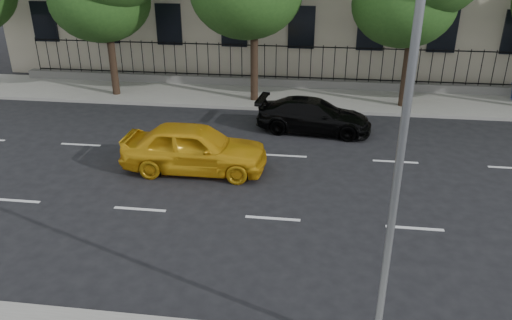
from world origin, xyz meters
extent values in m
plane|color=black|center=(0.00, 0.00, 0.00)|extent=(120.00, 120.00, 0.00)
cube|color=gray|center=(0.00, 14.00, 0.07)|extent=(60.00, 4.00, 0.15)
cube|color=slate|center=(0.00, 15.70, 0.35)|extent=(30.00, 0.50, 0.40)
cube|color=black|center=(0.00, 15.70, 0.65)|extent=(28.80, 0.05, 0.05)
cube|color=black|center=(0.00, 15.70, 2.25)|extent=(28.80, 0.05, 0.05)
cylinder|color=slate|center=(2.50, -2.30, 4.15)|extent=(0.14, 0.14, 8.00)
cylinder|color=#382619|center=(-9.00, 13.20, 1.64)|extent=(0.36, 0.36, 2.97)
ellipsoid|color=#224A18|center=(-9.40, 13.50, 4.62)|extent=(4.75, 4.75, 3.90)
cylinder|color=#382619|center=(-2.00, 13.20, 1.81)|extent=(0.36, 0.36, 3.32)
cylinder|color=#382619|center=(5.00, 13.20, 1.69)|extent=(0.36, 0.36, 3.08)
ellipsoid|color=#224A18|center=(4.60, 13.50, 4.67)|extent=(4.56, 4.56, 3.74)
imported|color=gold|center=(-3.00, 5.38, 0.84)|extent=(4.96, 2.00, 1.69)
imported|color=black|center=(0.96, 9.69, 0.68)|extent=(4.87, 2.40, 1.36)
camera|label=1|loc=(1.16, -9.88, 7.55)|focal=35.00mm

